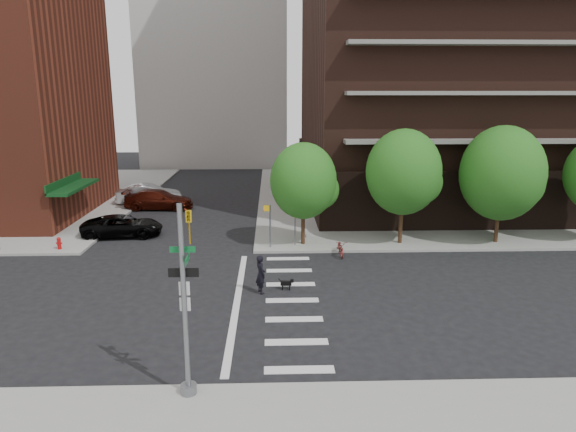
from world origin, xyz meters
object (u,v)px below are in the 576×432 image
at_px(parked_car_silver, 149,194).
at_px(fire_hydrant, 59,243).
at_px(parked_car_maroon, 159,200).
at_px(scooter, 341,248).
at_px(parked_car_black, 122,226).
at_px(dog_walker, 261,274).
at_px(traffic_signal, 186,317).

bearing_deg(parked_car_silver, fire_hydrant, 166.43).
distance_m(fire_hydrant, parked_car_maroon, 11.77).
bearing_deg(scooter, parked_car_black, 160.98).
bearing_deg(dog_walker, scooter, -61.98).
distance_m(fire_hydrant, parked_car_black, 4.28).
height_order(traffic_signal, parked_car_maroon, traffic_signal).
relative_size(traffic_signal, parked_car_black, 1.18).
bearing_deg(dog_walker, parked_car_silver, 3.29).
relative_size(fire_hydrant, scooter, 0.40).
bearing_deg(fire_hydrant, dog_walker, -29.52).
relative_size(parked_car_black, parked_car_maroon, 0.93).
xyz_separation_m(fire_hydrant, scooter, (16.56, -1.30, -0.08)).
xyz_separation_m(parked_car_maroon, parked_car_silver, (-1.21, 1.81, 0.07)).
distance_m(fire_hydrant, dog_walker, 13.86).
height_order(parked_car_maroon, scooter, parked_car_maroon).
bearing_deg(fire_hydrant, parked_car_maroon, 72.67).
xyz_separation_m(fire_hydrant, parked_car_silver, (2.30, 13.05, 0.31)).
relative_size(parked_car_maroon, scooter, 3.01).
distance_m(parked_car_maroon, dog_walker, 19.99).
bearing_deg(traffic_signal, parked_car_black, 111.27).
height_order(fire_hydrant, parked_car_black, parked_car_black).
distance_m(traffic_signal, parked_car_maroon, 27.39).
relative_size(traffic_signal, scooter, 3.31).
relative_size(parked_car_black, dog_walker, 2.77).
relative_size(fire_hydrant, dog_walker, 0.40).
relative_size(scooter, dog_walker, 0.98).
bearing_deg(parked_car_silver, scooter, -138.75).
height_order(fire_hydrant, scooter, scooter).
xyz_separation_m(parked_car_black, parked_car_maroon, (0.67, 8.03, 0.08)).
bearing_deg(traffic_signal, parked_car_maroon, 103.82).
height_order(scooter, dog_walker, dog_walker).
height_order(traffic_signal, dog_walker, traffic_signal).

